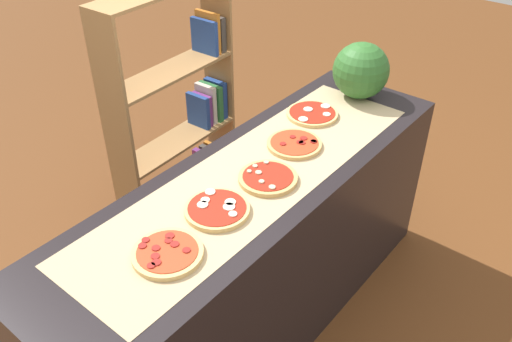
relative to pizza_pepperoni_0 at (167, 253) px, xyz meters
The scene contains 10 objects.
ground_plane 1.09m from the pizza_pepperoni_0, ahead, with size 12.00×12.00×0.00m, color brown.
counter 0.74m from the pizza_pepperoni_0, ahead, with size 2.18×0.64×0.92m, color black.
parchment_paper 0.58m from the pizza_pepperoni_0, ahead, with size 1.79×0.49×0.00m, color tan.
pizza_pepperoni_0 is the anchor object (origin of this frame).
pizza_mozzarella_1 0.29m from the pizza_pepperoni_0, ahead, with size 0.25×0.25×0.03m.
pizza_mushroom_2 0.57m from the pizza_pepperoni_0, ahead, with size 0.25×0.25×0.03m.
pizza_pepperoni_3 0.86m from the pizza_pepperoni_0, ahead, with size 0.25×0.25×0.02m.
pizza_mozzarella_4 1.16m from the pizza_pepperoni_0, ahead, with size 0.26×0.26×0.03m.
watermelon 1.49m from the pizza_pepperoni_0, ahead, with size 0.29×0.29×0.29m, color #2D6628.
bookshelf 1.60m from the pizza_pepperoni_0, 43.18° to the left, with size 0.89×0.27×1.41m.
Camera 1 is at (-1.43, -1.16, 2.24)m, focal length 37.45 mm.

